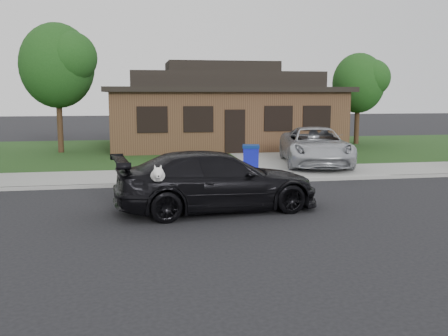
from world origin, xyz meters
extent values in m
plane|color=black|center=(0.00, 0.00, 0.00)|extent=(120.00, 120.00, 0.00)
cube|color=gray|center=(0.00, 5.00, 0.06)|extent=(60.00, 3.00, 0.12)
cube|color=gray|center=(0.00, 3.50, 0.06)|extent=(60.00, 0.12, 0.12)
cube|color=#193814|center=(0.00, 13.00, 0.07)|extent=(60.00, 13.00, 0.13)
cube|color=gray|center=(6.00, 10.00, 0.07)|extent=(4.50, 13.00, 0.14)
imported|color=black|center=(1.26, -0.28, 0.78)|extent=(5.57, 2.80, 1.55)
ellipsoid|color=white|center=(-0.32, -1.27, 1.12)|extent=(0.34, 0.40, 0.30)
sphere|color=white|center=(-0.32, -1.50, 1.22)|extent=(0.26, 0.26, 0.26)
cube|color=white|center=(-0.32, -1.63, 1.18)|extent=(0.09, 0.12, 0.08)
sphere|color=black|center=(-0.32, -1.69, 1.18)|extent=(0.04, 0.04, 0.04)
cone|color=white|center=(-0.39, -1.45, 1.36)|extent=(0.11, 0.11, 0.14)
cone|color=white|center=(-0.25, -1.45, 1.36)|extent=(0.11, 0.11, 0.14)
imported|color=#B7BABF|center=(6.49, 6.56, 0.90)|extent=(3.58, 5.90, 1.53)
cube|color=#0D1399|center=(3.42, 5.06, 0.58)|extent=(0.68, 0.68, 0.93)
cube|color=navy|center=(3.42, 5.06, 1.10)|extent=(0.74, 0.74, 0.10)
cylinder|color=black|center=(3.21, 4.78, 0.19)|extent=(0.08, 0.15, 0.14)
cylinder|color=black|center=(3.63, 4.78, 0.19)|extent=(0.08, 0.15, 0.14)
cube|color=#422B1C|center=(4.00, 15.00, 1.63)|extent=(12.00, 8.00, 3.00)
cube|color=black|center=(4.00, 15.00, 3.25)|extent=(12.60, 8.60, 0.25)
cube|color=black|center=(4.00, 15.00, 3.78)|extent=(10.00, 6.50, 0.80)
cube|color=black|center=(4.00, 15.00, 4.48)|extent=(6.00, 3.50, 0.60)
cube|color=black|center=(4.00, 10.97, 1.23)|extent=(1.00, 0.06, 2.10)
cube|color=black|center=(0.00, 10.97, 1.83)|extent=(1.30, 0.05, 1.10)
cube|color=black|center=(2.20, 10.97, 1.83)|extent=(1.30, 0.05, 1.10)
cube|color=black|center=(6.20, 10.97, 1.83)|extent=(1.30, 0.05, 1.10)
cube|color=black|center=(8.20, 10.97, 1.83)|extent=(1.30, 0.05, 1.10)
cylinder|color=#332114|center=(-4.50, 13.00, 1.37)|extent=(0.28, 0.28, 2.48)
ellipsoid|color=#143811|center=(-4.50, 13.00, 4.41)|extent=(3.60, 3.60, 4.14)
sphere|color=#26591E|center=(-3.78, 12.46, 4.77)|extent=(2.52, 2.52, 2.52)
cylinder|color=#332114|center=(12.00, 14.50, 1.14)|extent=(0.28, 0.28, 2.03)
ellipsoid|color=#143811|center=(12.00, 14.50, 3.65)|extent=(3.00, 3.00, 3.45)
sphere|color=#26591E|center=(12.60, 14.05, 3.95)|extent=(2.10, 2.10, 2.10)
camera|label=1|loc=(-0.82, -12.95, 3.03)|focal=40.00mm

